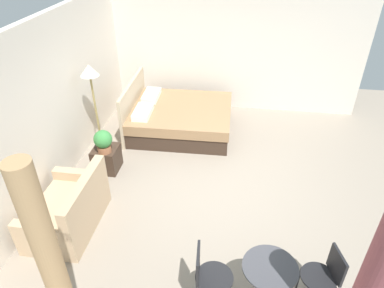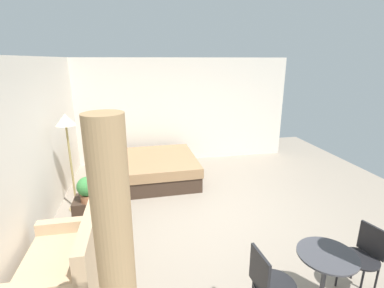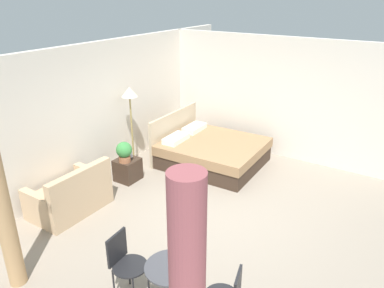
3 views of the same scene
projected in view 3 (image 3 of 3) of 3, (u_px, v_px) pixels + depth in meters
name	position (u px, v px, depth m)	size (l,w,h in m)	color
ground_plane	(213.00, 215.00, 6.46)	(9.12, 8.61, 0.02)	gray
wall_back	(92.00, 113.00, 7.34)	(9.12, 0.12, 2.70)	silver
wall_right	(283.00, 99.00, 8.31)	(0.12, 5.61, 2.70)	silver
bed	(211.00, 151.00, 8.25)	(1.89, 2.15, 1.05)	#38281E
couch	(71.00, 196.00, 6.46)	(1.29, 0.85, 0.87)	tan
nightstand	(128.00, 169.00, 7.55)	(0.46, 0.43, 0.46)	#38281E
potted_plant	(124.00, 151.00, 7.28)	(0.31, 0.31, 0.42)	#935B3D
vase	(129.00, 152.00, 7.54)	(0.14, 0.14, 0.20)	silver
floor_lamp	(130.00, 100.00, 7.62)	(0.33, 0.33, 1.78)	#99844C
balcony_table	(171.00, 282.00, 4.30)	(0.61, 0.61, 0.71)	#3F3F44
cafe_chair_near_window	(124.00, 259.00, 4.58)	(0.47, 0.47, 0.88)	black
curtain_right	(1.00, 205.00, 4.51)	(0.22, 0.22, 2.39)	tan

